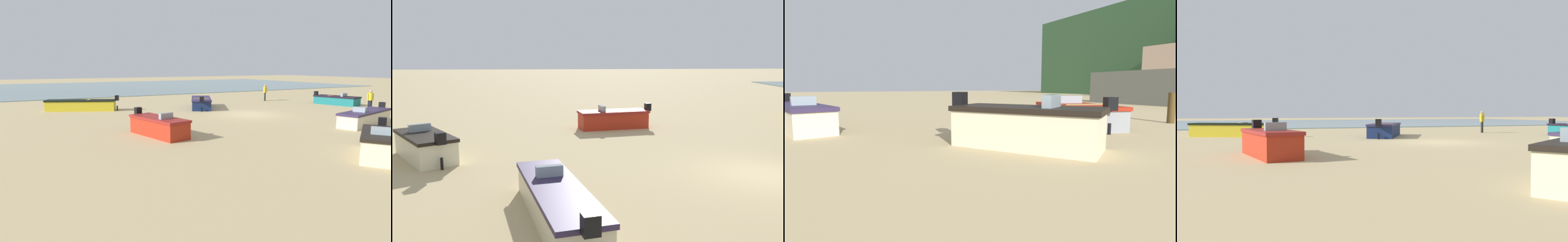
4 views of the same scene
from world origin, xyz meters
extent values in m
plane|color=tan|center=(0.00, 0.00, 0.00)|extent=(160.00, 160.00, 0.00)
cube|color=gray|center=(0.00, -36.00, 0.03)|extent=(80.00, 36.00, 0.06)
cube|color=yellow|center=(10.09, -7.91, 0.37)|extent=(5.13, 3.11, 0.73)
cube|color=black|center=(10.09, -7.91, 0.79)|extent=(5.26, 3.22, 0.12)
cube|color=black|center=(7.59, -6.79, 0.97)|extent=(0.39, 0.41, 0.40)
cylinder|color=black|center=(7.59, -6.79, 0.18)|extent=(0.13, 0.13, 0.37)
cube|color=#90764D|center=(9.51, -7.65, 0.84)|extent=(0.61, 0.97, 0.08)
cube|color=navy|center=(1.08, -5.06, 0.35)|extent=(3.38, 4.57, 0.70)
cube|color=#2E274F|center=(1.08, -5.06, 0.76)|extent=(3.50, 4.70, 0.12)
cube|color=black|center=(2.21, -2.96, 0.94)|extent=(0.41, 0.40, 0.40)
cylinder|color=black|center=(2.21, -2.96, 0.18)|extent=(0.14, 0.14, 0.35)
cube|color=olive|center=(1.34, -4.57, 0.81)|extent=(1.21, 0.80, 0.08)
cube|color=#B32A16|center=(8.56, 3.90, 0.40)|extent=(1.88, 3.67, 0.80)
cube|color=maroon|center=(8.56, 3.90, 0.86)|extent=(1.98, 3.78, 0.12)
cube|color=black|center=(8.95, 2.01, 1.04)|extent=(0.37, 0.34, 0.40)
cylinder|color=black|center=(8.95, 2.01, 0.20)|extent=(0.12, 0.12, 0.40)
cube|color=#8C9EA8|center=(8.43, 4.50, 1.06)|extent=(0.74, 0.34, 0.28)
cube|color=black|center=(-10.26, -3.29, 0.90)|extent=(0.37, 0.34, 0.40)
cylinder|color=black|center=(-10.26, -3.29, 0.17)|extent=(0.12, 0.12, 0.33)
cylinder|color=#242720|center=(-7.29, -7.04, 0.41)|extent=(0.20, 0.20, 0.82)
cylinder|color=#242720|center=(-7.44, -7.18, 0.41)|extent=(0.20, 0.20, 0.82)
cylinder|color=gold|center=(-7.36, -7.11, 1.11)|extent=(0.48, 0.48, 0.58)
cylinder|color=gold|center=(-7.21, -6.96, 1.07)|extent=(0.13, 0.13, 0.54)
cylinder|color=gold|center=(-7.52, -7.27, 1.07)|extent=(0.13, 0.13, 0.54)
sphere|color=tan|center=(-7.36, -7.11, 1.51)|extent=(0.31, 0.31, 0.22)
camera|label=1|loc=(14.94, 19.34, 3.41)|focal=31.50mm
camera|label=2|loc=(-12.73, 6.55, 3.97)|focal=38.32mm
camera|label=3|loc=(8.34, 7.58, 1.42)|focal=27.39mm
camera|label=4|loc=(9.42, 17.80, 1.55)|focal=35.85mm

